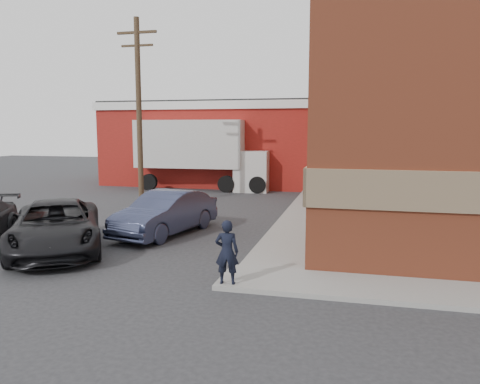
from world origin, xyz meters
The scene contains 8 objects.
ground centered at (0.00, 0.00, 0.00)m, with size 90.00×90.00×0.00m, color #28282B.
sidewalk_west centered at (0.60, 9.00, 0.06)m, with size 1.80×18.00×0.12m, color gray.
warehouse centered at (-6.00, 20.00, 2.81)m, with size 16.30×8.30×5.60m.
utility_pole centered at (-7.50, 9.00, 4.75)m, with size 2.00×0.26×9.00m.
man centered at (-0.20, -1.55, 0.90)m, with size 0.57×0.37×1.55m, color black.
sedan centered at (-3.90, 3.50, 0.78)m, with size 1.65×4.72×1.56m, color #333956.
suv_a centered at (-6.30, 0.50, 0.78)m, with size 2.59×5.62×1.56m, color black.
box_truck centered at (-6.44, 15.90, 2.49)m, with size 8.84×2.95×4.32m.
Camera 1 is at (2.70, -11.98, 3.81)m, focal length 35.00 mm.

